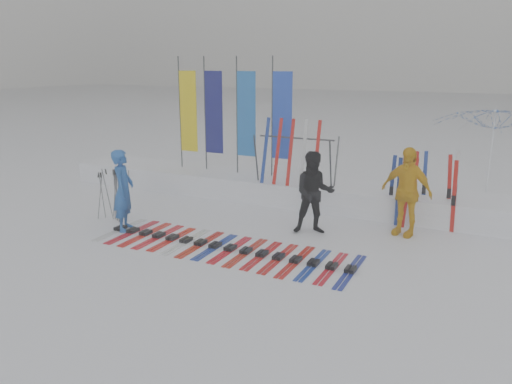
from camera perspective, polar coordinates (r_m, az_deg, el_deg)
The scene contains 11 objects.
ground at distance 9.48m, azimuth -5.38°, elevation -7.92°, with size 120.00×120.00×0.00m, color white.
snow_bank at distance 13.33m, azimuth 4.88°, elevation 0.10°, with size 14.00×1.60×0.60m, color white.
person_blue at distance 11.31m, azimuth -14.91°, elevation 0.18°, with size 0.66×0.43×1.81m, color #1C51A8.
person_black at distance 10.80m, azimuth 6.66°, elevation -0.11°, with size 0.88×0.68×1.80m, color black.
person_yellow at distance 11.07m, azimuth 16.79°, elevation 0.05°, with size 1.13×0.47×1.92m, color #EAAE0F.
tent_canopy at distance 13.66m, azimuth 25.08°, elevation 3.52°, with size 2.89×2.94×2.65m, color white.
ski_row at distance 10.08m, azimuth -3.87°, elevation -6.28°, with size 5.41×1.69×0.07m.
pole_cluster at distance 12.20m, azimuth -15.81°, elevation -0.29°, with size 0.85×0.55×1.25m.
feather_flags at distance 14.02m, azimuth -2.93°, elevation 8.93°, with size 3.49×0.11×3.20m.
ski_rack at distance 12.71m, azimuth 4.57°, elevation 4.40°, with size 2.04×0.80×1.23m.
upright_skis at distance 12.09m, azimuth 18.20°, elevation 0.36°, with size 1.49×1.14×1.66m.
Camera 1 is at (4.61, -7.46, 3.62)m, focal length 35.00 mm.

